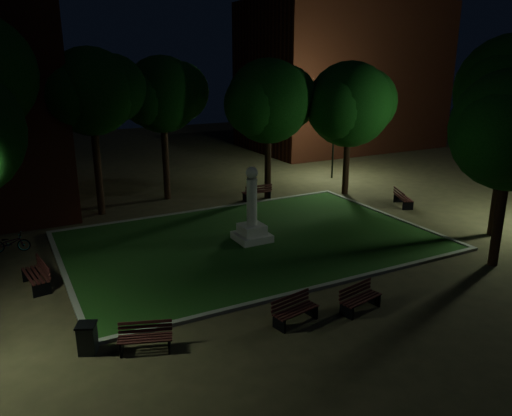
{
  "coord_description": "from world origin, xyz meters",
  "views": [
    {
      "loc": [
        -9.17,
        -15.78,
        7.56
      ],
      "look_at": [
        -0.33,
        1.0,
        1.83
      ],
      "focal_mm": 35.0,
      "sensor_mm": 36.0,
      "label": 1
    }
  ],
  "objects_px": {
    "bench_near_left": "(294,311)",
    "bench_west_near": "(145,338)",
    "bench_near_right": "(359,299)",
    "bench_left_side": "(38,275)",
    "bench_right_side": "(402,198)",
    "bench_far_side": "(257,193)",
    "bicycle": "(11,243)",
    "trash_bin": "(87,338)",
    "monument": "(252,221)"
  },
  "relations": [
    {
      "from": "monument",
      "to": "bench_near_left",
      "type": "height_order",
      "value": "monument"
    },
    {
      "from": "bench_right_side",
      "to": "bench_far_side",
      "type": "relative_size",
      "value": 1.05
    },
    {
      "from": "bench_right_side",
      "to": "bicycle",
      "type": "xyz_separation_m",
      "value": [
        -18.67,
        2.47,
        -0.03
      ]
    },
    {
      "from": "bench_right_side",
      "to": "monument",
      "type": "bearing_deg",
      "value": 120.49
    },
    {
      "from": "bench_near_left",
      "to": "bench_right_side",
      "type": "xyz_separation_m",
      "value": [
        11.51,
        7.66,
        0.03
      ]
    },
    {
      "from": "bench_right_side",
      "to": "bicycle",
      "type": "distance_m",
      "value": 18.84
    },
    {
      "from": "monument",
      "to": "bench_west_near",
      "type": "height_order",
      "value": "monument"
    },
    {
      "from": "bench_near_left",
      "to": "bicycle",
      "type": "bearing_deg",
      "value": 114.06
    },
    {
      "from": "bench_west_near",
      "to": "bench_near_left",
      "type": "bearing_deg",
      "value": 11.86
    },
    {
      "from": "trash_bin",
      "to": "bench_left_side",
      "type": "bearing_deg",
      "value": 99.27
    },
    {
      "from": "bicycle",
      "to": "bench_far_side",
      "type": "bearing_deg",
      "value": -66.38
    },
    {
      "from": "bench_west_near",
      "to": "bench_left_side",
      "type": "height_order",
      "value": "bench_left_side"
    },
    {
      "from": "bicycle",
      "to": "bench_near_right",
      "type": "bearing_deg",
      "value": -124.26
    },
    {
      "from": "bench_near_left",
      "to": "bench_left_side",
      "type": "relative_size",
      "value": 0.88
    },
    {
      "from": "monument",
      "to": "bench_far_side",
      "type": "xyz_separation_m",
      "value": [
        3.26,
        5.68,
        -0.54
      ]
    },
    {
      "from": "monument",
      "to": "bench_right_side",
      "type": "height_order",
      "value": "monument"
    },
    {
      "from": "bench_right_side",
      "to": "trash_bin",
      "type": "relative_size",
      "value": 2.0
    },
    {
      "from": "bench_near_right",
      "to": "bench_far_side",
      "type": "xyz_separation_m",
      "value": [
        3.07,
        12.57,
        0.03
      ]
    },
    {
      "from": "bench_near_right",
      "to": "bench_left_side",
      "type": "bearing_deg",
      "value": 132.04
    },
    {
      "from": "bench_near_left",
      "to": "bench_right_side",
      "type": "height_order",
      "value": "bench_right_side"
    },
    {
      "from": "bench_west_near",
      "to": "bench_right_side",
      "type": "distance_m",
      "value": 17.33
    },
    {
      "from": "bench_near_right",
      "to": "bench_west_near",
      "type": "height_order",
      "value": "bench_near_right"
    },
    {
      "from": "bench_far_side",
      "to": "trash_bin",
      "type": "relative_size",
      "value": 1.91
    },
    {
      "from": "trash_bin",
      "to": "bench_near_left",
      "type": "bearing_deg",
      "value": -11.91
    },
    {
      "from": "bench_west_near",
      "to": "bench_far_side",
      "type": "height_order",
      "value": "bench_far_side"
    },
    {
      "from": "monument",
      "to": "trash_bin",
      "type": "height_order",
      "value": "monument"
    },
    {
      "from": "bench_near_left",
      "to": "bench_left_side",
      "type": "xyz_separation_m",
      "value": [
        -6.51,
        6.09,
        0.05
      ]
    },
    {
      "from": "trash_bin",
      "to": "bench_far_side",
      "type": "bearing_deg",
      "value": 45.28
    },
    {
      "from": "monument",
      "to": "bench_near_right",
      "type": "height_order",
      "value": "monument"
    },
    {
      "from": "bench_near_left",
      "to": "bench_left_side",
      "type": "bearing_deg",
      "value": 125.67
    },
    {
      "from": "bench_right_side",
      "to": "bench_far_side",
      "type": "height_order",
      "value": "bench_right_side"
    },
    {
      "from": "bench_left_side",
      "to": "bicycle",
      "type": "relative_size",
      "value": 1.19
    },
    {
      "from": "bench_left_side",
      "to": "bench_west_near",
      "type": "bearing_deg",
      "value": 13.43
    },
    {
      "from": "bench_near_left",
      "to": "bench_west_near",
      "type": "relative_size",
      "value": 1.03
    },
    {
      "from": "bicycle",
      "to": "monument",
      "type": "bearing_deg",
      "value": -97.26
    },
    {
      "from": "bench_far_side",
      "to": "trash_bin",
      "type": "bearing_deg",
      "value": 47.39
    },
    {
      "from": "bench_near_left",
      "to": "trash_bin",
      "type": "distance_m",
      "value": 5.83
    },
    {
      "from": "bench_near_right",
      "to": "bench_right_side",
      "type": "xyz_separation_m",
      "value": [
        9.32,
        7.96,
        0.04
      ]
    },
    {
      "from": "bench_near_left",
      "to": "bench_left_side",
      "type": "distance_m",
      "value": 8.91
    },
    {
      "from": "bench_near_left",
      "to": "bench_far_side",
      "type": "relative_size",
      "value": 0.96
    },
    {
      "from": "monument",
      "to": "trash_bin",
      "type": "relative_size",
      "value": 3.75
    },
    {
      "from": "monument",
      "to": "bicycle",
      "type": "relative_size",
      "value": 2.16
    },
    {
      "from": "bench_near_left",
      "to": "bicycle",
      "type": "height_order",
      "value": "bench_near_left"
    },
    {
      "from": "bench_near_right",
      "to": "bench_right_side",
      "type": "relative_size",
      "value": 0.91
    },
    {
      "from": "bench_near_left",
      "to": "bench_near_right",
      "type": "distance_m",
      "value": 2.21
    },
    {
      "from": "bicycle",
      "to": "bench_west_near",
      "type": "bearing_deg",
      "value": -149.53
    },
    {
      "from": "trash_bin",
      "to": "bench_near_right",
      "type": "bearing_deg",
      "value": -10.75
    },
    {
      "from": "bench_left_side",
      "to": "trash_bin",
      "type": "distance_m",
      "value": 4.95
    },
    {
      "from": "bench_left_side",
      "to": "bench_right_side",
      "type": "xyz_separation_m",
      "value": [
        18.01,
        1.57,
        -0.02
      ]
    },
    {
      "from": "bench_near_left",
      "to": "trash_bin",
      "type": "height_order",
      "value": "trash_bin"
    }
  ]
}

